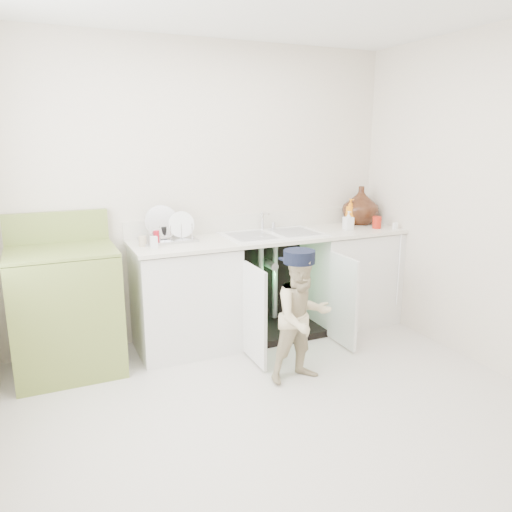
# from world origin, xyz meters

# --- Properties ---
(ground) EXTENTS (3.50, 3.50, 0.00)m
(ground) POSITION_xyz_m (0.00, 0.00, 0.00)
(ground) COLOR #BAB1A3
(ground) RESTS_ON ground
(room_shell) EXTENTS (6.00, 5.50, 1.26)m
(room_shell) POSITION_xyz_m (0.00, 0.00, 1.25)
(room_shell) COLOR beige
(room_shell) RESTS_ON ground
(counter_run) EXTENTS (2.44, 1.02, 1.26)m
(counter_run) POSITION_xyz_m (0.59, 1.21, 0.48)
(counter_run) COLOR white
(counter_run) RESTS_ON ground
(avocado_stove) EXTENTS (0.75, 0.65, 1.17)m
(avocado_stove) POSITION_xyz_m (-1.17, 1.18, 0.48)
(avocado_stove) COLOR olive
(avocado_stove) RESTS_ON ground
(repair_worker) EXTENTS (0.50, 0.73, 0.96)m
(repair_worker) POSITION_xyz_m (0.35, 0.32, 0.49)
(repair_worker) COLOR beige
(repair_worker) RESTS_ON ground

